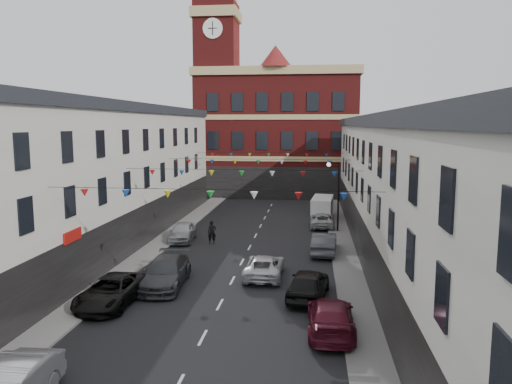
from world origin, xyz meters
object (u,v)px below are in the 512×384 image
at_px(street_lamp, 336,187).
at_px(moving_car, 264,266).
at_px(car_left_d, 166,273).
at_px(white_van, 322,208).
at_px(car_right_d, 308,284).
at_px(pedestrian, 212,232).
at_px(car_left_c, 111,291).
at_px(car_right_c, 331,316).
at_px(car_left_e, 183,232).
at_px(car_right_f, 322,220).
at_px(car_right_e, 324,243).

bearing_deg(street_lamp, moving_car, -109.98).
height_order(car_left_d, white_van, white_van).
distance_m(car_right_d, pedestrian, 13.59).
bearing_deg(car_left_d, moving_car, 20.42).
xyz_separation_m(car_left_c, car_right_c, (11.00, -2.18, 0.01)).
relative_size(car_left_d, pedestrian, 3.03).
xyz_separation_m(car_right_c, moving_car, (-3.70, 7.71, -0.06)).
height_order(car_right_d, pedestrian, pedestrian).
bearing_deg(moving_car, car_right_c, 115.86).
bearing_deg(street_lamp, car_right_c, -92.89).
bearing_deg(car_right_c, white_van, -90.34).
bearing_deg(moving_car, pedestrian, -58.36).
bearing_deg(car_right_d, car_left_e, -42.42).
xyz_separation_m(car_left_d, white_van, (9.20, 21.45, 0.27)).
bearing_deg(car_left_e, car_right_d, -54.27).
height_order(car_right_c, car_right_f, car_right_c).
xyz_separation_m(street_lamp, car_left_d, (-10.15, -15.44, -3.11)).
bearing_deg(car_left_e, car_left_d, -84.01).
relative_size(car_right_e, moving_car, 0.97).
height_order(street_lamp, car_left_e, street_lamp).
xyz_separation_m(car_left_d, car_right_d, (8.07, -1.12, 0.00)).
xyz_separation_m(street_lamp, pedestrian, (-9.55, -5.21, -3.00)).
xyz_separation_m(car_right_d, car_right_f, (1.03, 18.68, -0.16)).
xyz_separation_m(car_right_d, moving_car, (-2.67, 3.49, -0.13)).
bearing_deg(pedestrian, car_right_c, -74.50).
distance_m(car_left_c, car_right_c, 11.21).
relative_size(car_right_d, moving_car, 0.98).
xyz_separation_m(car_left_c, car_right_f, (11.00, 20.71, -0.08)).
bearing_deg(pedestrian, car_right_f, 27.62).
bearing_deg(car_left_d, car_right_e, 38.78).
relative_size(car_right_c, car_right_e, 1.07).
bearing_deg(white_van, car_right_d, -87.60).
relative_size(street_lamp, car_left_c, 1.16).
distance_m(car_right_f, moving_car, 15.63).
relative_size(car_left_c, white_van, 1.07).
bearing_deg(car_left_e, street_lamp, 16.63).
distance_m(car_left_d, car_left_e, 11.10).
bearing_deg(car_right_e, car_right_c, 94.12).
height_order(car_right_d, car_right_f, car_right_d).
bearing_deg(white_van, car_right_f, -86.21).
relative_size(car_left_d, car_right_c, 1.10).
bearing_deg(pedestrian, moving_car, -71.72).
relative_size(car_right_d, white_van, 0.97).
distance_m(car_left_c, white_van, 27.00).
bearing_deg(car_right_e, moving_car, 61.80).
distance_m(car_left_d, car_right_f, 19.78).
xyz_separation_m(car_left_c, white_van, (11.10, 24.61, 0.35)).
height_order(car_left_c, car_right_c, car_right_c).
xyz_separation_m(car_left_d, moving_car, (5.40, 2.37, -0.13)).
relative_size(car_left_e, pedestrian, 2.41).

